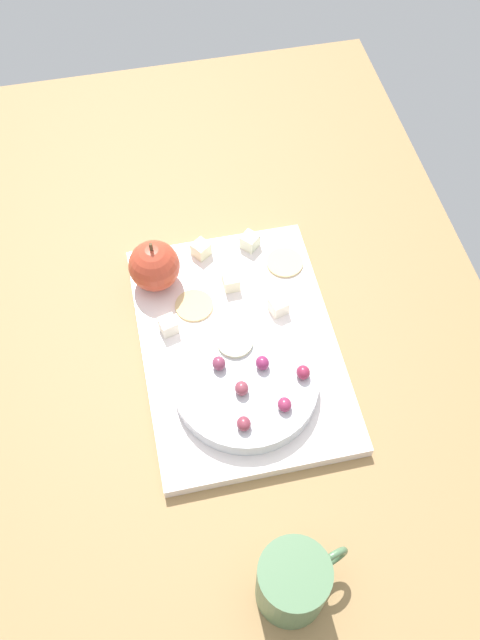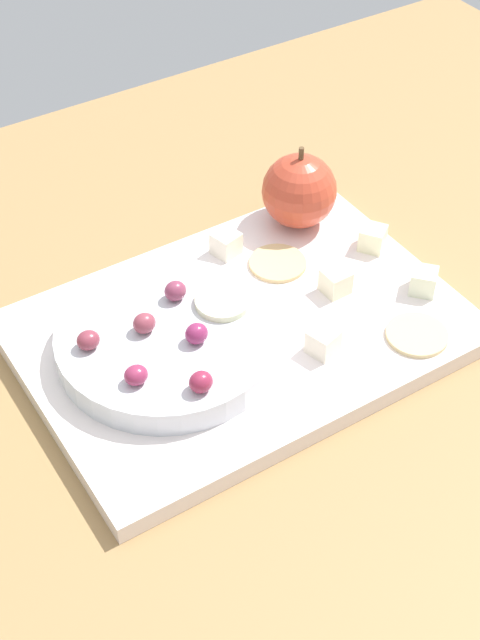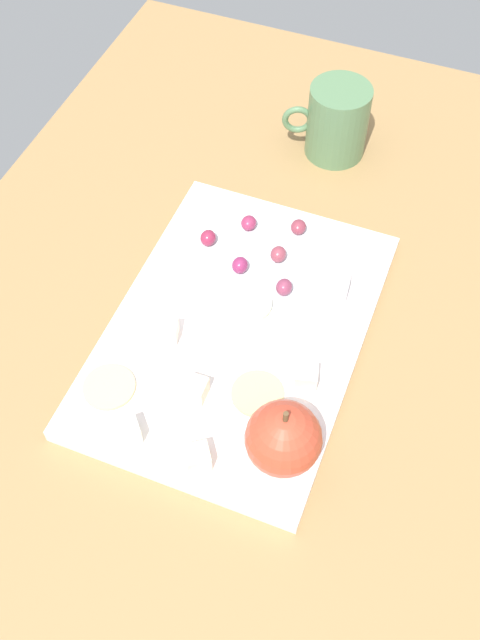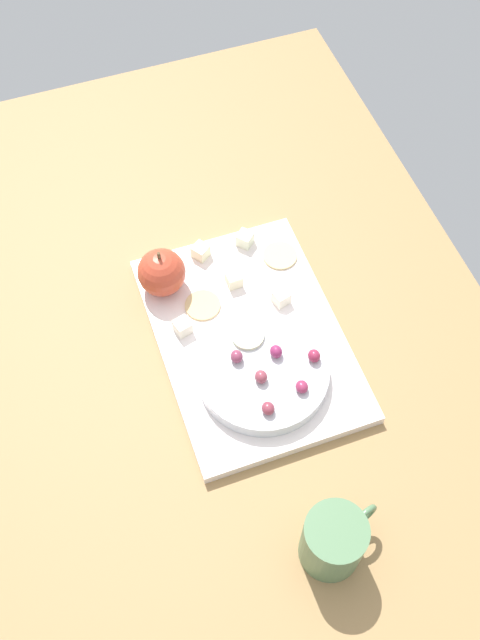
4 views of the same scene
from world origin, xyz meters
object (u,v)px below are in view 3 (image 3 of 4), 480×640
cheese_cube_4 (169,327)px  cracker_1 (257,394)px  cheese_cube_2 (195,389)px  grape_4 (278,254)px  serving_dish (265,274)px  cup (337,121)px  apple_slice_0 (250,304)px  apple_whole (283,439)px  platter (238,331)px  grape_2 (284,287)px  cracker_0 (109,387)px  grape_5 (298,227)px  grape_1 (240,265)px  grape_3 (249,223)px  grape_0 (208,238)px  cheese_cube_1 (128,432)px  cheese_cube_0 (198,458)px  cheese_cube_3 (306,377)px

cheese_cube_4 → cracker_1: 11.97cm
cheese_cube_2 → grape_4: grape_4 is taller
serving_dish → cup: 25.39cm
cracker_1 → apple_slice_0: size_ratio=1.14×
apple_whole → cheese_cube_2: size_ratio=3.20×
platter → grape_2: grape_2 is taller
cracker_0 → grape_5: grape_5 is taller
apple_whole → grape_1: 21.35cm
apple_slice_0 → platter: bearing=150.0°
grape_4 → grape_5: 4.77cm
grape_3 → cheese_cube_2: bearing=-173.5°
grape_0 → grape_3: 5.12cm
cheese_cube_1 → serving_dish: bearing=-13.6°
cheese_cube_2 → grape_1: size_ratio=1.18×
grape_0 → grape_5: (5.31, -8.85, -0.08)cm
cheese_cube_0 → grape_5: 29.43cm
cheese_cube_0 → cup: (48.42, 1.41, 1.94)cm
serving_dish → cracker_0: bearing=152.2°
cheese_cube_3 → grape_4: bearing=31.1°
cheese_cube_1 → cheese_cube_4: size_ratio=1.00×
cracker_1 → serving_dish: bearing=17.3°
apple_whole → cheese_cube_1: (-3.57, 14.48, -2.49)cm
grape_3 → apple_whole: bearing=-152.4°
grape_2 → grape_5: 8.92cm
grape_0 → serving_dish: bearing=-97.5°
grape_0 → platter: bearing=-140.1°
cheese_cube_2 → grape_5: bearing=-7.7°
cheese_cube_4 → grape_2: size_ratio=1.18×
grape_4 → grape_5: bearing=-8.9°
cheese_cube_1 → cheese_cube_3: size_ratio=1.00×
cracker_1 → grape_5: bearing=7.7°
cracker_0 → grape_4: size_ratio=2.79×
serving_dish → cheese_cube_3: size_ratio=8.25×
cracker_0 → cup: cup is taller
cheese_cube_0 → platter: bearing=8.1°
platter → cheese_cube_1: (-16.09, 5.03, 2.03)cm
cheese_cube_2 → grape_1: 15.14cm
grape_3 → grape_1: bearing=-167.6°
cheese_cube_0 → cheese_cube_3: size_ratio=1.00×
grape_5 → cup: bearing=3.9°
grape_1 → apple_slice_0: size_ratio=0.41×
serving_dish → cracker_1: 14.78cm
cheese_cube_1 → cracker_0: 6.15cm
grape_1 → apple_whole: bearing=-147.9°
cheese_cube_4 → grape_5: size_ratio=1.18×
grape_0 → cheese_cube_0: bearing=-159.6°
cheese_cube_3 → grape_3: bearing=37.9°
grape_0 → grape_5: grape_0 is taller
cheese_cube_4 → cracker_0: size_ratio=0.42×
apple_whole → cheese_cube_2: (3.12, 10.31, -2.49)cm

